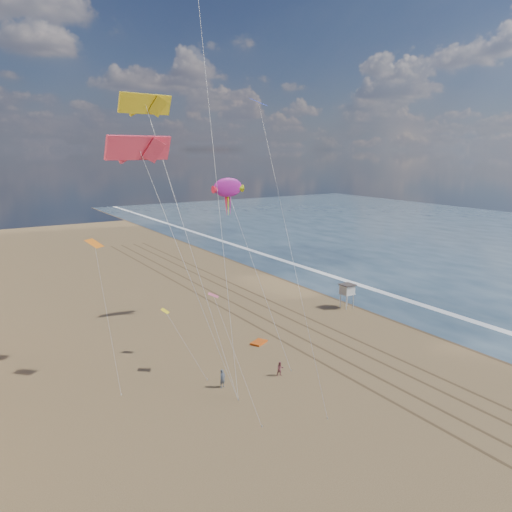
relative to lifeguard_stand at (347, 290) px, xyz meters
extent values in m
plane|color=brown|center=(-13.35, -28.07, -2.58)|extent=(260.00, 260.00, 0.00)
plane|color=#42301E|center=(5.65, 11.93, -2.58)|extent=(260.00, 260.00, 0.00)
plane|color=white|center=(9.85, 11.93, -2.58)|extent=(260.00, 260.00, 0.00)
cube|color=brown|center=(-14.55, 1.93, -2.57)|extent=(0.28, 120.00, 0.01)
cube|color=brown|center=(-12.15, 1.93, -2.57)|extent=(0.28, 120.00, 0.01)
cube|color=brown|center=(-9.35, 1.93, -2.57)|extent=(0.28, 120.00, 0.01)
cube|color=brown|center=(-7.15, 1.93, -2.57)|extent=(0.28, 120.00, 0.01)
cylinder|color=silver|center=(-0.62, -0.62, -1.65)|extent=(0.12, 0.12, 1.86)
cylinder|color=silver|center=(0.62, -0.62, -1.65)|extent=(0.12, 0.12, 1.86)
cylinder|color=silver|center=(-0.62, 0.62, -1.65)|extent=(0.12, 0.12, 1.86)
cylinder|color=silver|center=(0.62, 0.62, -1.65)|extent=(0.12, 0.12, 1.86)
cube|color=silver|center=(0.00, 0.00, -0.57)|extent=(1.65, 1.65, 0.12)
cube|color=silver|center=(0.00, 0.00, 0.05)|extent=(1.55, 1.55, 1.13)
cube|color=#473D38|center=(0.00, 0.00, 0.72)|extent=(1.86, 1.86, 0.10)
cube|color=#EB5913|center=(-17.20, -4.48, -2.47)|extent=(2.23, 1.92, 0.21)
ellipsoid|color=#B51B97|center=(-15.27, 5.77, 14.17)|extent=(4.25, 0.80, 2.52)
cone|color=red|center=(-16.79, 5.77, 13.98)|extent=(1.14, 0.95, 0.95)
cone|color=#E6FF1A|center=(-13.75, 5.77, 13.98)|extent=(1.14, 0.95, 0.95)
cylinder|color=silver|center=(-16.81, -3.24, 5.32)|extent=(0.03, 0.03, 24.17)
imported|color=#545D6C|center=(-25.70, -11.68, -1.72)|extent=(0.73, 0.59, 1.73)
imported|color=#994E57|center=(-19.86, -12.52, -1.86)|extent=(0.78, 0.66, 1.44)
cube|color=yellow|center=(-27.50, 0.38, 23.22)|extent=(5.75, 1.88, 1.95)
cube|color=#F4364E|center=(-32.88, -12.56, 18.91)|extent=(5.25, 1.73, 1.79)
plane|color=blue|center=(-21.69, -11.46, 22.77)|extent=(2.18, 2.17, 0.64)
plane|color=#D35273|center=(-24.73, -8.24, 5.19)|extent=(1.35, 1.38, 0.38)
plane|color=orange|center=(-33.33, 0.58, 9.68)|extent=(2.19, 2.16, 0.72)
plane|color=yellow|center=(-27.01, -1.49, 2.13)|extent=(1.17, 1.17, 0.44)
camera|label=1|loc=(-45.55, -49.08, 18.77)|focal=35.00mm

